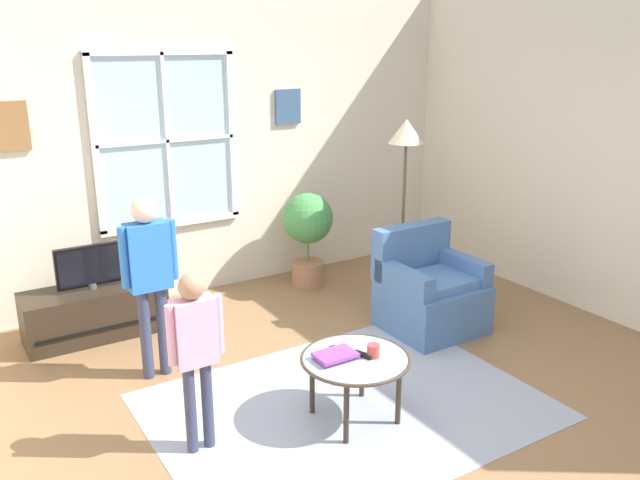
{
  "coord_description": "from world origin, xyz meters",
  "views": [
    {
      "loc": [
        -2.14,
        -3.21,
        2.42
      ],
      "look_at": [
        0.12,
        0.44,
        1.09
      ],
      "focal_mm": 36.71,
      "sensor_mm": 36.0,
      "label": 1
    }
  ],
  "objects_px": {
    "remote_near_cup": "(363,355)",
    "cup": "(373,351)",
    "person_pink_shirt": "(195,342)",
    "potted_plant_by_window": "(308,228)",
    "tv_stand": "(95,312)",
    "book_stack": "(335,356)",
    "television": "(90,266)",
    "coffee_table": "(355,362)",
    "armchair": "(429,292)",
    "remote_near_books": "(337,351)",
    "person_blue_shirt": "(149,267)",
    "floor_lamp": "(406,150)"
  },
  "relations": [
    {
      "from": "television",
      "to": "book_stack",
      "type": "bearing_deg",
      "value": -64.73
    },
    {
      "from": "tv_stand",
      "to": "book_stack",
      "type": "relative_size",
      "value": 4.34
    },
    {
      "from": "coffee_table",
      "to": "armchair",
      "type": "bearing_deg",
      "value": 31.87
    },
    {
      "from": "television",
      "to": "book_stack",
      "type": "distance_m",
      "value": 2.38
    },
    {
      "from": "cup",
      "to": "coffee_table",
      "type": "bearing_deg",
      "value": 153.43
    },
    {
      "from": "remote_near_cup",
      "to": "person_blue_shirt",
      "type": "height_order",
      "value": "person_blue_shirt"
    },
    {
      "from": "person_pink_shirt",
      "to": "book_stack",
      "type": "bearing_deg",
      "value": -11.12
    },
    {
      "from": "coffee_table",
      "to": "remote_near_books",
      "type": "relative_size",
      "value": 5.14
    },
    {
      "from": "armchair",
      "to": "floor_lamp",
      "type": "height_order",
      "value": "floor_lamp"
    },
    {
      "from": "armchair",
      "to": "person_blue_shirt",
      "type": "distance_m",
      "value": 2.38
    },
    {
      "from": "armchair",
      "to": "person_blue_shirt",
      "type": "bearing_deg",
      "value": 169.65
    },
    {
      "from": "person_pink_shirt",
      "to": "floor_lamp",
      "type": "xyz_separation_m",
      "value": [
        2.59,
        1.31,
        0.72
      ]
    },
    {
      "from": "tv_stand",
      "to": "floor_lamp",
      "type": "relative_size",
      "value": 0.66
    },
    {
      "from": "coffee_table",
      "to": "person_blue_shirt",
      "type": "distance_m",
      "value": 1.63
    },
    {
      "from": "person_blue_shirt",
      "to": "floor_lamp",
      "type": "bearing_deg",
      "value": 5.96
    },
    {
      "from": "remote_near_cup",
      "to": "cup",
      "type": "bearing_deg",
      "value": -37.95
    },
    {
      "from": "remote_near_cup",
      "to": "person_blue_shirt",
      "type": "distance_m",
      "value": 1.66
    },
    {
      "from": "person_pink_shirt",
      "to": "potted_plant_by_window",
      "type": "distance_m",
      "value": 2.87
    },
    {
      "from": "book_stack",
      "to": "television",
      "type": "bearing_deg",
      "value": 115.27
    },
    {
      "from": "book_stack",
      "to": "person_blue_shirt",
      "type": "distance_m",
      "value": 1.51
    },
    {
      "from": "television",
      "to": "potted_plant_by_window",
      "type": "relative_size",
      "value": 0.57
    },
    {
      "from": "coffee_table",
      "to": "remote_near_cup",
      "type": "bearing_deg",
      "value": -12.84
    },
    {
      "from": "tv_stand",
      "to": "potted_plant_by_window",
      "type": "height_order",
      "value": "potted_plant_by_window"
    },
    {
      "from": "remote_near_books",
      "to": "potted_plant_by_window",
      "type": "height_order",
      "value": "potted_plant_by_window"
    },
    {
      "from": "television",
      "to": "floor_lamp",
      "type": "relative_size",
      "value": 0.32
    },
    {
      "from": "potted_plant_by_window",
      "to": "floor_lamp",
      "type": "height_order",
      "value": "floor_lamp"
    },
    {
      "from": "person_pink_shirt",
      "to": "person_blue_shirt",
      "type": "height_order",
      "value": "person_blue_shirt"
    },
    {
      "from": "coffee_table",
      "to": "person_pink_shirt",
      "type": "distance_m",
      "value": 1.06
    },
    {
      "from": "tv_stand",
      "to": "remote_near_cup",
      "type": "height_order",
      "value": "remote_near_cup"
    },
    {
      "from": "armchair",
      "to": "coffee_table",
      "type": "xyz_separation_m",
      "value": [
        -1.36,
        -0.85,
        0.09
      ]
    },
    {
      "from": "remote_near_books",
      "to": "person_pink_shirt",
      "type": "relative_size",
      "value": 0.12
    },
    {
      "from": "coffee_table",
      "to": "cup",
      "type": "height_order",
      "value": "cup"
    },
    {
      "from": "tv_stand",
      "to": "cup",
      "type": "xyz_separation_m",
      "value": [
        1.24,
        -2.25,
        0.28
      ]
    },
    {
      "from": "armchair",
      "to": "remote_near_cup",
      "type": "bearing_deg",
      "value": -146.73
    },
    {
      "from": "coffee_table",
      "to": "remote_near_books",
      "type": "height_order",
      "value": "remote_near_books"
    },
    {
      "from": "armchair",
      "to": "cup",
      "type": "height_order",
      "value": "armchair"
    },
    {
      "from": "coffee_table",
      "to": "floor_lamp",
      "type": "xyz_separation_m",
      "value": [
        1.6,
        1.53,
        1.03
      ]
    },
    {
      "from": "remote_near_cup",
      "to": "potted_plant_by_window",
      "type": "relative_size",
      "value": 0.15
    },
    {
      "from": "armchair",
      "to": "cup",
      "type": "xyz_separation_m",
      "value": [
        -1.26,
        -0.9,
        0.16
      ]
    },
    {
      "from": "coffee_table",
      "to": "cup",
      "type": "distance_m",
      "value": 0.14
    },
    {
      "from": "person_pink_shirt",
      "to": "remote_near_cup",
      "type": "bearing_deg",
      "value": -12.57
    },
    {
      "from": "coffee_table",
      "to": "person_pink_shirt",
      "type": "xyz_separation_m",
      "value": [
        -0.99,
        0.22,
        0.3
      ]
    },
    {
      "from": "tv_stand",
      "to": "potted_plant_by_window",
      "type": "relative_size",
      "value": 1.19
    },
    {
      "from": "television",
      "to": "armchair",
      "type": "relative_size",
      "value": 0.63
    },
    {
      "from": "television",
      "to": "floor_lamp",
      "type": "height_order",
      "value": "floor_lamp"
    },
    {
      "from": "cup",
      "to": "remote_near_cup",
      "type": "distance_m",
      "value": 0.07
    },
    {
      "from": "remote_near_cup",
      "to": "potted_plant_by_window",
      "type": "xyz_separation_m",
      "value": [
        0.95,
        2.29,
        0.15
      ]
    },
    {
      "from": "cup",
      "to": "remote_near_cup",
      "type": "relative_size",
      "value": 0.62
    },
    {
      "from": "remote_near_books",
      "to": "book_stack",
      "type": "bearing_deg",
      "value": -130.08
    },
    {
      "from": "remote_near_cup",
      "to": "tv_stand",
      "type": "bearing_deg",
      "value": 118.25
    }
  ]
}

